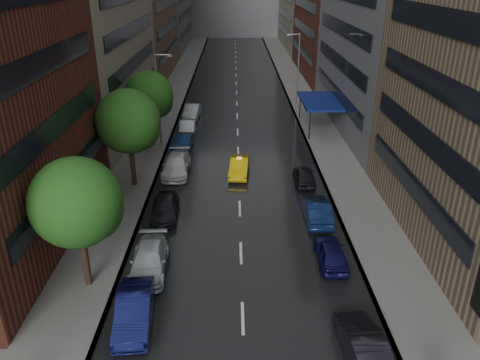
{
  "coord_description": "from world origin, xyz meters",
  "views": [
    {
      "loc": [
        -0.39,
        -14.85,
        16.26
      ],
      "look_at": [
        0.0,
        14.52,
        3.0
      ],
      "focal_mm": 35.0,
      "sensor_mm": 36.0,
      "label": 1
    }
  ],
  "objects": [
    {
      "name": "road",
      "position": [
        0.0,
        50.0,
        0.01
      ],
      "size": [
        14.0,
        140.0,
        0.01
      ],
      "primitive_type": "cube",
      "color": "black",
      "rests_on": "ground"
    },
    {
      "name": "sidewalk_left",
      "position": [
        -9.0,
        50.0,
        0.07
      ],
      "size": [
        4.0,
        140.0,
        0.15
      ],
      "primitive_type": "cube",
      "color": "gray",
      "rests_on": "ground"
    },
    {
      "name": "sidewalk_right",
      "position": [
        9.0,
        50.0,
        0.07
      ],
      "size": [
        4.0,
        140.0,
        0.15
      ],
      "primitive_type": "cube",
      "color": "gray",
      "rests_on": "ground"
    },
    {
      "name": "tree_near",
      "position": [
        -8.6,
        6.82,
        5.24
      ],
      "size": [
        4.81,
        4.81,
        7.66
      ],
      "color": "#382619",
      "rests_on": "ground"
    },
    {
      "name": "tree_mid",
      "position": [
        -8.6,
        20.13,
        5.5
      ],
      "size": [
        5.05,
        5.05,
        8.04
      ],
      "color": "#382619",
      "rests_on": "ground"
    },
    {
      "name": "tree_far",
      "position": [
        -8.6,
        29.59,
        5.17
      ],
      "size": [
        4.74,
        4.74,
        7.56
      ],
      "color": "#382619",
      "rests_on": "ground"
    },
    {
      "name": "taxi",
      "position": [
        0.04,
        22.35,
        0.73
      ],
      "size": [
        1.91,
        4.53,
        1.46
      ],
      "primitive_type": "imported",
      "rotation": [
        0.0,
        0.0,
        -0.08
      ],
      "color": "#DDB50B",
      "rests_on": "ground"
    },
    {
      "name": "parked_cars_left",
      "position": [
        -5.4,
        20.95,
        0.75
      ],
      "size": [
        2.25,
        40.62,
        1.6
      ],
      "color": "#0F1348",
      "rests_on": "ground"
    },
    {
      "name": "parked_cars_right",
      "position": [
        5.4,
        10.97,
        0.74
      ],
      "size": [
        1.98,
        23.58,
        1.56
      ],
      "color": "black",
      "rests_on": "ground"
    },
    {
      "name": "street_lamp_left",
      "position": [
        -7.72,
        30.0,
        4.89
      ],
      "size": [
        1.74,
        0.22,
        9.0
      ],
      "color": "gray",
      "rests_on": "sidewalk_left"
    },
    {
      "name": "street_lamp_right",
      "position": [
        7.72,
        45.0,
        4.89
      ],
      "size": [
        1.74,
        0.22,
        9.0
      ],
      "color": "gray",
      "rests_on": "sidewalk_right"
    },
    {
      "name": "awning",
      "position": [
        8.98,
        35.0,
        3.13
      ],
      "size": [
        4.0,
        8.0,
        3.12
      ],
      "color": "navy",
      "rests_on": "sidewalk_right"
    }
  ]
}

